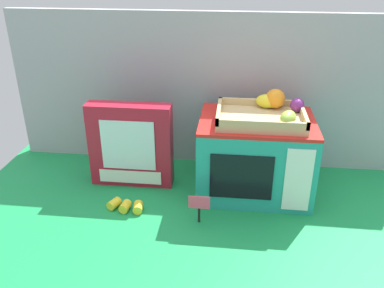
# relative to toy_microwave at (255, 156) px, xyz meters

# --- Properties ---
(ground_plane) EXTENTS (1.70, 1.70, 0.00)m
(ground_plane) POSITION_rel_toy_microwave_xyz_m (-0.17, -0.00, -0.14)
(ground_plane) COLOR #198C47
(ground_plane) RESTS_ON ground
(display_back_panel) EXTENTS (1.61, 0.03, 0.61)m
(display_back_panel) POSITION_rel_toy_microwave_xyz_m (-0.17, 0.22, 0.16)
(display_back_panel) COLOR #A0A3A8
(display_back_panel) RESTS_ON ground
(toy_microwave) EXTENTS (0.40, 0.31, 0.28)m
(toy_microwave) POSITION_rel_toy_microwave_xyz_m (0.00, 0.00, 0.00)
(toy_microwave) COLOR teal
(toy_microwave) RESTS_ON ground
(food_groups_crate) EXTENTS (0.30, 0.23, 0.09)m
(food_groups_crate) POSITION_rel_toy_microwave_xyz_m (0.03, -0.00, 0.17)
(food_groups_crate) COLOR tan
(food_groups_crate) RESTS_ON toy_microwave
(cookie_set_box) EXTENTS (0.31, 0.07, 0.32)m
(cookie_set_box) POSITION_rel_toy_microwave_xyz_m (-0.46, -0.00, 0.02)
(cookie_set_box) COLOR #B2192D
(cookie_set_box) RESTS_ON ground
(price_sign) EXTENTS (0.07, 0.01, 0.10)m
(price_sign) POSITION_rel_toy_microwave_xyz_m (-0.18, -0.23, -0.07)
(price_sign) COLOR black
(price_sign) RESTS_ON ground
(loose_toy_banana) EXTENTS (0.13, 0.06, 0.03)m
(loose_toy_banana) POSITION_rel_toy_microwave_xyz_m (-0.44, -0.19, -0.12)
(loose_toy_banana) COLOR yellow
(loose_toy_banana) RESTS_ON ground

